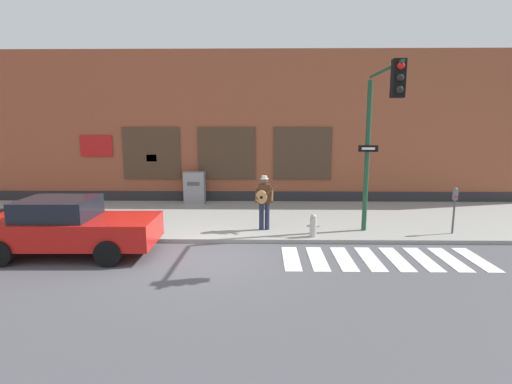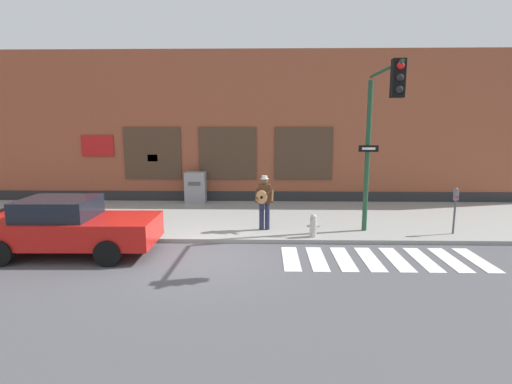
{
  "view_description": "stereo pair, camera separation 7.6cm",
  "coord_description": "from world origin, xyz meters",
  "px_view_note": "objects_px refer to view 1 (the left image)",
  "views": [
    {
      "loc": [
        1.55,
        -9.99,
        3.46
      ],
      "look_at": [
        1.36,
        1.58,
        1.49
      ],
      "focal_mm": 28.0,
      "sensor_mm": 36.0,
      "label": 1
    },
    {
      "loc": [
        1.62,
        -9.99,
        3.46
      ],
      "look_at": [
        1.36,
        1.58,
        1.49
      ],
      "focal_mm": 28.0,
      "sensor_mm": 36.0,
      "label": 2
    }
  ],
  "objects_px": {
    "parking_meter": "(455,203)",
    "utility_box": "(195,187)",
    "traffic_light": "(379,123)",
    "fire_hydrant": "(313,225)",
    "busker": "(264,199)",
    "red_car": "(67,227)"
  },
  "relations": [
    {
      "from": "fire_hydrant",
      "to": "busker",
      "type": "bearing_deg",
      "value": 152.24
    },
    {
      "from": "utility_box",
      "to": "fire_hydrant",
      "type": "xyz_separation_m",
      "value": [
        4.42,
        -5.16,
        -0.32
      ]
    },
    {
      "from": "red_car",
      "to": "utility_box",
      "type": "height_order",
      "value": "red_car"
    },
    {
      "from": "traffic_light",
      "to": "parking_meter",
      "type": "relative_size",
      "value": 3.36
    },
    {
      "from": "red_car",
      "to": "busker",
      "type": "height_order",
      "value": "busker"
    },
    {
      "from": "busker",
      "to": "fire_hydrant",
      "type": "distance_m",
      "value": 1.79
    },
    {
      "from": "utility_box",
      "to": "parking_meter",
      "type": "bearing_deg",
      "value": -28.28
    },
    {
      "from": "parking_meter",
      "to": "utility_box",
      "type": "height_order",
      "value": "parking_meter"
    },
    {
      "from": "busker",
      "to": "utility_box",
      "type": "bearing_deg",
      "value": 123.89
    },
    {
      "from": "busker",
      "to": "parking_meter",
      "type": "relative_size",
      "value": 1.21
    },
    {
      "from": "busker",
      "to": "fire_hydrant",
      "type": "height_order",
      "value": "busker"
    },
    {
      "from": "parking_meter",
      "to": "utility_box",
      "type": "bearing_deg",
      "value": 151.72
    },
    {
      "from": "traffic_light",
      "to": "utility_box",
      "type": "relative_size",
      "value": 3.62
    },
    {
      "from": "parking_meter",
      "to": "fire_hydrant",
      "type": "height_order",
      "value": "parking_meter"
    },
    {
      "from": "traffic_light",
      "to": "busker",
      "type": "bearing_deg",
      "value": 158.86
    },
    {
      "from": "parking_meter",
      "to": "utility_box",
      "type": "xyz_separation_m",
      "value": [
        -8.78,
        4.72,
        -0.28
      ]
    },
    {
      "from": "traffic_light",
      "to": "fire_hydrant",
      "type": "relative_size",
      "value": 6.89
    },
    {
      "from": "red_car",
      "to": "parking_meter",
      "type": "xyz_separation_m",
      "value": [
        11.07,
        1.87,
        0.3
      ]
    },
    {
      "from": "utility_box",
      "to": "red_car",
      "type": "bearing_deg",
      "value": -109.18
    },
    {
      "from": "fire_hydrant",
      "to": "red_car",
      "type": "bearing_deg",
      "value": -167.98
    },
    {
      "from": "fire_hydrant",
      "to": "traffic_light",
      "type": "bearing_deg",
      "value": -14.77
    },
    {
      "from": "traffic_light",
      "to": "utility_box",
      "type": "bearing_deg",
      "value": 137.41
    }
  ]
}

